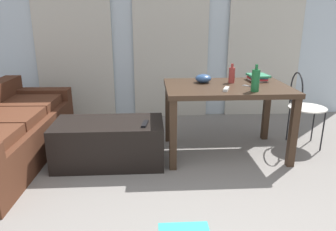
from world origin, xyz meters
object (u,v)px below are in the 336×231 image
at_px(scissors, 249,86).
at_px(wire_chair, 302,101).
at_px(craft_table, 226,95).
at_px(tv_remote_primary, 145,124).
at_px(coffee_table, 109,142).
at_px(bowl, 203,78).
at_px(couch, 2,134).
at_px(bottle_far, 255,80).
at_px(book_stack, 258,77).
at_px(bottle_near, 232,75).
at_px(tv_remote_on_table, 226,89).

bearing_deg(scissors, wire_chair, 16.44).
relative_size(craft_table, tv_remote_primary, 6.87).
relative_size(coffee_table, bowl, 6.35).
bearing_deg(craft_table, couch, -178.55).
height_order(bottle_far, bowl, bottle_far).
bearing_deg(wire_chair, book_stack, 170.06).
relative_size(coffee_table, bottle_far, 4.20).
bearing_deg(scissors, bottle_near, 126.30).
distance_m(couch, bowl, 2.19).
bearing_deg(book_stack, craft_table, -149.46).
distance_m(bottle_near, bowl, 0.31).
height_order(wire_chair, scissors, wire_chair).
bearing_deg(wire_chair, scissors, -163.56).
bearing_deg(bowl, tv_remote_primary, -144.99).
xyz_separation_m(bottle_near, bottle_far, (0.12, -0.41, 0.02)).
bearing_deg(craft_table, scissors, -14.14).
height_order(couch, scissors, scissors).
bearing_deg(book_stack, bowl, -173.08).
relative_size(coffee_table, book_stack, 4.22).
bearing_deg(bottle_near, bowl, 174.50).
xyz_separation_m(craft_table, tv_remote_on_table, (-0.06, -0.22, 0.11)).
height_order(couch, tv_remote_on_table, tv_remote_on_table).
height_order(tv_remote_on_table, tv_remote_primary, tv_remote_on_table).
bearing_deg(craft_table, bottle_near, 59.31).
height_order(bowl, scissors, bowl).
distance_m(craft_table, tv_remote_primary, 0.93).
bearing_deg(coffee_table, wire_chair, 8.87).
height_order(coffee_table, bottle_near, bottle_near).
distance_m(wire_chair, tv_remote_primary, 1.82).
relative_size(book_stack, scissors, 2.57).
bearing_deg(bottle_near, coffee_table, -166.42).
height_order(coffee_table, tv_remote_primary, tv_remote_primary).
distance_m(craft_table, bowl, 0.31).
relative_size(couch, tv_remote_on_table, 14.52).
relative_size(book_stack, tv_remote_on_table, 1.77).
bearing_deg(bottle_near, craft_table, -120.69).
distance_m(coffee_table, wire_chair, 2.18).
xyz_separation_m(wire_chair, bottle_far, (-0.70, -0.43, 0.33)).
relative_size(bottle_far, scissors, 2.58).
xyz_separation_m(tv_remote_on_table, scissors, (0.28, 0.17, -0.01)).
height_order(bottle_near, bottle_far, bottle_far).
xyz_separation_m(couch, bottle_near, (2.42, 0.19, 0.56)).
xyz_separation_m(couch, coffee_table, (1.11, -0.12, -0.07)).
relative_size(couch, bottle_far, 8.17).
xyz_separation_m(coffee_table, bowl, (1.00, 0.34, 0.58)).
relative_size(bottle_far, bowl, 1.51).
bearing_deg(couch, book_stack, 6.17).
height_order(bottle_far, tv_remote_on_table, bottle_far).
bearing_deg(bottle_far, couch, 175.01).
relative_size(bottle_far, tv_remote_on_table, 1.78).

